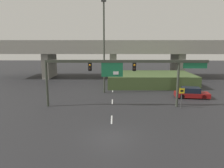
% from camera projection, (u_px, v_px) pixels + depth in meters
% --- Properties ---
extents(ground_plane, '(160.00, 160.00, 0.00)m').
position_uv_depth(ground_plane, '(111.00, 136.00, 17.60)').
color(ground_plane, '#262628').
extents(lane_markings, '(0.14, 22.52, 0.01)m').
position_uv_depth(lane_markings, '(113.00, 96.00, 31.34)').
color(lane_markings, silver).
rests_on(lane_markings, ground).
extents(signal_gantry, '(18.76, 0.44, 5.52)m').
position_uv_depth(signal_gantry, '(123.00, 68.00, 25.07)').
color(signal_gantry, '#383D33').
rests_on(signal_gantry, ground).
extents(speed_limit_sign, '(0.60, 0.11, 2.42)m').
position_uv_depth(speed_limit_sign, '(182.00, 95.00, 24.88)').
color(speed_limit_sign, '#4C4C4C').
rests_on(speed_limit_sign, ground).
extents(highway_light_pole_near, '(0.70, 0.36, 13.41)m').
position_uv_depth(highway_light_pole_near, '(104.00, 45.00, 31.87)').
color(highway_light_pole_near, '#383D33').
rests_on(highway_light_pole_near, ground).
extents(overpass_bridge, '(49.67, 8.55, 8.02)m').
position_uv_depth(overpass_bridge, '(113.00, 51.00, 47.41)').
color(overpass_bridge, gray).
rests_on(overpass_bridge, ground).
extents(grass_embankment, '(14.88, 9.36, 2.09)m').
position_uv_depth(grass_embankment, '(150.00, 79.00, 39.16)').
color(grass_embankment, '#42562D').
rests_on(grass_embankment, ground).
extents(parked_sedan_near_right, '(4.74, 2.44, 1.46)m').
position_uv_depth(parked_sedan_near_right, '(191.00, 93.00, 29.90)').
color(parked_sedan_near_right, maroon).
rests_on(parked_sedan_near_right, ground).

